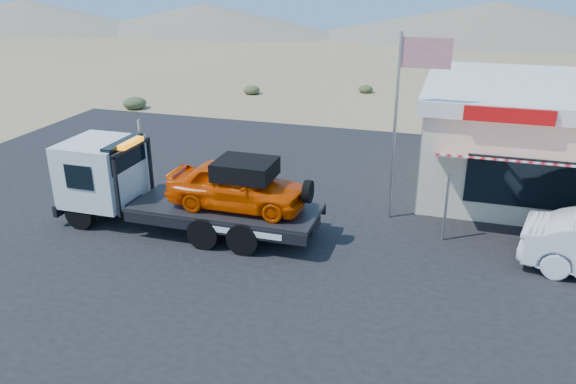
% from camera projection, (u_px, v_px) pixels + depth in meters
% --- Properties ---
extents(ground, '(120.00, 120.00, 0.00)m').
position_uv_depth(ground, '(202.00, 260.00, 15.99)').
color(ground, '#907751').
rests_on(ground, ground).
extents(asphalt_lot, '(32.00, 24.00, 0.02)m').
position_uv_depth(asphalt_lot, '(298.00, 226.00, 18.11)').
color(asphalt_lot, black).
rests_on(asphalt_lot, ground).
extents(tow_truck, '(8.24, 2.44, 2.76)m').
position_uv_depth(tow_truck, '(180.00, 185.00, 17.41)').
color(tow_truck, black).
rests_on(tow_truck, asphalt_lot).
extents(jerky_store, '(10.40, 9.97, 3.90)m').
position_uv_depth(jerky_store, '(568.00, 138.00, 20.38)').
color(jerky_store, beige).
rests_on(jerky_store, asphalt_lot).
extents(flagpole, '(1.55, 0.10, 6.00)m').
position_uv_depth(flagpole, '(404.00, 107.00, 17.25)').
color(flagpole, '#99999E').
rests_on(flagpole, asphalt_lot).
extents(desert_scrub, '(24.86, 35.14, 0.73)m').
position_uv_depth(desert_scrub, '(7.00, 136.00, 26.65)').
color(desert_scrub, '#344223').
rests_on(desert_scrub, ground).
extents(distant_hills, '(126.00, 48.00, 4.20)m').
position_uv_depth(distant_hills, '(323.00, 20.00, 66.88)').
color(distant_hills, '#726B59').
rests_on(distant_hills, ground).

